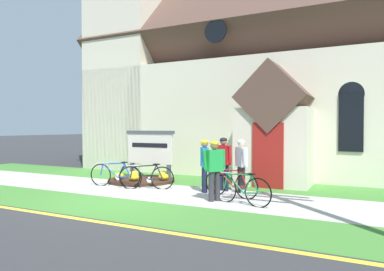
# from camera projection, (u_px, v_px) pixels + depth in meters

# --- Properties ---
(ground) EXTENTS (140.00, 140.00, 0.00)m
(ground) POSITION_uv_depth(u_px,v_px,m) (191.00, 181.00, 12.96)
(ground) COLOR #333335
(sidewalk_slab) EXTENTS (32.00, 2.63, 0.01)m
(sidewalk_slab) POSITION_uv_depth(u_px,v_px,m) (167.00, 193.00, 10.60)
(sidewalk_slab) COLOR #B7B5AD
(sidewalk_slab) RESTS_ON ground
(grass_verge) EXTENTS (32.00, 1.99, 0.01)m
(grass_verge) POSITION_uv_depth(u_px,v_px,m) (118.00, 208.00, 8.54)
(grass_verge) COLOR #427F33
(grass_verge) RESTS_ON ground
(church_lawn) EXTENTS (24.00, 2.39, 0.01)m
(church_lawn) POSITION_uv_depth(u_px,v_px,m) (203.00, 181.00, 12.85)
(church_lawn) COLOR #427F33
(church_lawn) RESTS_ON ground
(curb_paint_stripe) EXTENTS (28.00, 0.16, 0.01)m
(curb_paint_stripe) POSITION_uv_depth(u_px,v_px,m) (84.00, 219.00, 7.52)
(curb_paint_stripe) COLOR yellow
(curb_paint_stripe) RESTS_ON ground
(church_building) EXTENTS (14.28, 11.91, 13.38)m
(church_building) POSITION_uv_depth(u_px,v_px,m) (242.00, 76.00, 18.20)
(church_building) COLOR beige
(church_building) RESTS_ON ground
(church_sign) EXTENTS (2.06, 0.15, 1.83)m
(church_sign) POSITION_uv_depth(u_px,v_px,m) (150.00, 148.00, 13.21)
(church_sign) COLOR #474C56
(church_sign) RESTS_ON ground
(flower_bed) EXTENTS (2.37, 2.37, 0.34)m
(flower_bed) POSITION_uv_depth(u_px,v_px,m) (142.00, 179.00, 12.74)
(flower_bed) COLOR #382319
(flower_bed) RESTS_ON ground
(bicycle_black) EXTENTS (1.79, 0.38, 0.85)m
(bicycle_black) POSITION_uv_depth(u_px,v_px,m) (115.00, 175.00, 11.72)
(bicycle_black) COLOR black
(bicycle_black) RESTS_ON ground
(bicycle_white) EXTENTS (1.66, 0.67, 0.83)m
(bicycle_white) POSITION_uv_depth(u_px,v_px,m) (147.00, 177.00, 11.21)
(bicycle_white) COLOR black
(bicycle_white) RESTS_ON ground
(bicycle_silver) EXTENTS (1.70, 0.44, 0.85)m
(bicycle_silver) POSITION_uv_depth(u_px,v_px,m) (241.00, 189.00, 8.96)
(bicycle_silver) COLOR black
(bicycle_silver) RESTS_ON ground
(bicycle_yellow) EXTENTS (1.70, 0.39, 0.83)m
(bicycle_yellow) POSITION_uv_depth(u_px,v_px,m) (231.00, 184.00, 9.97)
(bicycle_yellow) COLOR black
(bicycle_yellow) RESTS_ON ground
(cyclist_in_green_jersey) EXTENTS (0.44, 0.57, 1.59)m
(cyclist_in_green_jersey) POSITION_uv_depth(u_px,v_px,m) (214.00, 166.00, 9.35)
(cyclist_in_green_jersey) COLOR #2D2D33
(cyclist_in_green_jersey) RESTS_ON ground
(cyclist_in_orange_jersey) EXTENTS (0.45, 0.57, 1.59)m
(cyclist_in_orange_jersey) POSITION_uv_depth(u_px,v_px,m) (241.00, 162.00, 10.53)
(cyclist_in_orange_jersey) COLOR #2D2D33
(cyclist_in_orange_jersey) RESTS_ON ground
(cyclist_in_yellow_jersey) EXTENTS (0.61, 0.38, 1.64)m
(cyclist_in_yellow_jersey) POSITION_uv_depth(u_px,v_px,m) (223.00, 160.00, 10.90)
(cyclist_in_yellow_jersey) COLOR #191E38
(cyclist_in_yellow_jersey) RESTS_ON ground
(cyclist_in_blue_jersey) EXTENTS (0.40, 0.70, 1.58)m
(cyclist_in_blue_jersey) POSITION_uv_depth(u_px,v_px,m) (205.00, 162.00, 10.63)
(cyclist_in_blue_jersey) COLOR #191E38
(cyclist_in_blue_jersey) RESTS_ON ground
(yard_deciduous_tree) EXTENTS (3.78, 3.78, 4.49)m
(yard_deciduous_tree) POSITION_uv_depth(u_px,v_px,m) (129.00, 105.00, 18.30)
(yard_deciduous_tree) COLOR #4C3823
(yard_deciduous_tree) RESTS_ON ground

